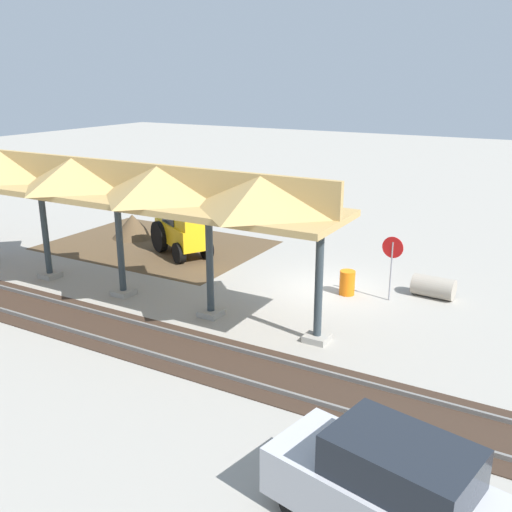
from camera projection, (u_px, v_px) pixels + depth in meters
The scene contains 10 objects.
ground_plane at pixel (329, 290), 21.29m from camera, with size 120.00×120.00×0.00m, color #9E998E.
dirt_work_zone at pixel (157, 245), 26.87m from camera, with size 9.82×7.00×0.01m, color brown.
platform_canopy at pixel (115, 182), 19.53m from camera, with size 16.53×3.20×4.90m.
rail_tracks at pixel (235, 364), 15.71m from camera, with size 60.00×2.58×0.15m.
stop_sign at pixel (392, 255), 19.80m from camera, with size 0.76×0.09×2.34m.
backhoe at pixel (181, 226), 25.27m from camera, with size 4.97×3.54×2.82m.
dirt_mound at pixel (133, 237), 28.21m from camera, with size 4.08×4.08×2.32m, color brown.
concrete_pipe at pixel (433, 287), 20.49m from camera, with size 1.52×0.86×0.77m.
distant_parked_car at pixel (390, 489), 9.58m from camera, with size 4.47×2.56×1.98m.
traffic_barrel at pixel (347, 283), 20.72m from camera, with size 0.56×0.56×0.90m, color orange.
Camera 1 is at (-7.46, 18.68, 7.62)m, focal length 40.00 mm.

